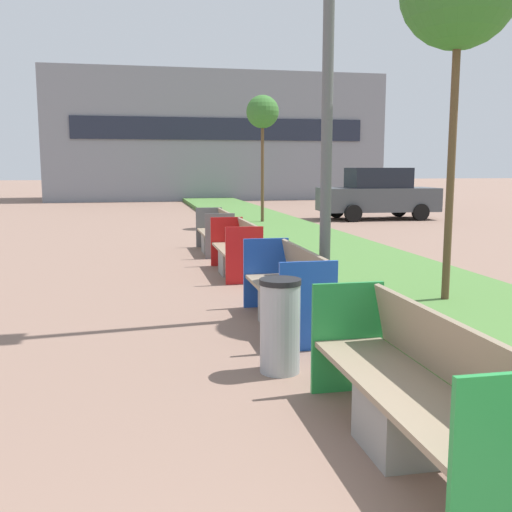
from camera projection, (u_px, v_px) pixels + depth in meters
planter_grass_strip at (325, 251)px, 13.00m from camera, size 2.80×120.00×0.18m
building_backdrop at (214, 138)px, 35.93m from camera, size 19.15×6.28×7.18m
bench_green_frame at (411, 398)px, 3.98m from camera, size 0.65×2.28×0.94m
bench_blue_frame at (287, 296)px, 7.17m from camera, size 0.65×2.06×0.94m
bench_red_frame at (237, 254)px, 10.64m from camera, size 0.65×1.93×0.94m
bench_grey_frame at (216, 236)px, 13.35m from camera, size 0.65×1.89×0.94m
litter_bin at (280, 326)px, 5.52m from camera, size 0.39×0.39×0.88m
street_lamp_post at (329, 0)px, 7.22m from camera, size 0.24×0.44×7.01m
sapling_tree_far at (263, 114)px, 18.44m from camera, size 1.01×1.01×4.08m
parked_car_distant at (378, 194)px, 21.72m from camera, size 4.28×2.00×1.86m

